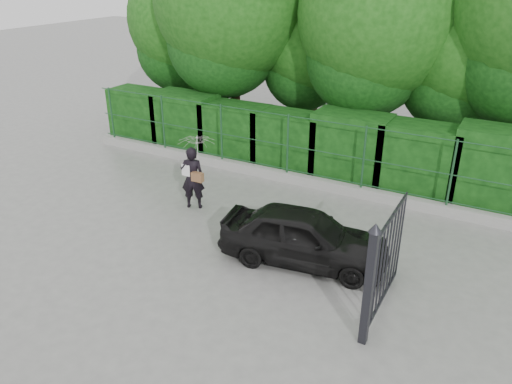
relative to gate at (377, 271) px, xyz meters
The scene contains 8 objects.
ground 4.81m from the gate, behind, with size 80.00×80.00×0.00m, color gray.
kerb 7.04m from the gate, 131.36° to the left, with size 14.00×0.25×0.30m, color #9E9E99.
fence 6.82m from the gate, 129.97° to the left, with size 14.13×0.06×1.80m.
hedge 7.62m from the gate, 125.24° to the left, with size 14.20×1.20×2.23m.
trees 9.76m from the gate, 112.24° to the left, with size 17.10×6.15×8.08m.
gate is the anchor object (origin of this frame).
woman 6.10m from the gate, 155.87° to the left, with size 1.00×0.98×2.03m.
car 2.49m from the gate, 144.38° to the left, with size 1.48×3.68×1.25m, color black.
Camera 1 is at (6.25, -8.10, 6.06)m, focal length 35.00 mm.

